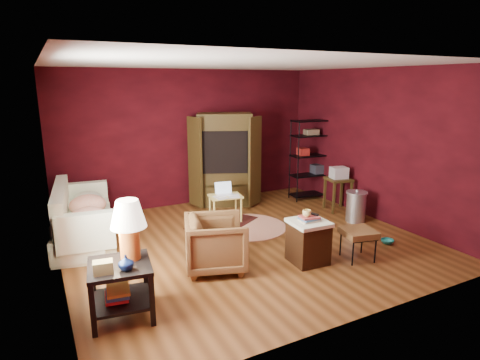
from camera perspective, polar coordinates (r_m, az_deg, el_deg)
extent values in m
cube|color=brown|center=(6.62, 0.81, -8.89)|extent=(5.50, 5.00, 0.02)
cube|color=white|center=(6.11, 0.90, 16.29)|extent=(5.50, 5.00, 0.02)
cube|color=#440910|center=(8.48, -7.26, 5.93)|extent=(5.50, 0.02, 2.80)
cube|color=#440910|center=(4.23, 17.19, -2.50)|extent=(5.50, 0.02, 2.80)
cube|color=#440910|center=(5.50, -25.38, 0.45)|extent=(0.02, 5.00, 2.80)
cube|color=#440910|center=(7.89, 18.85, 4.72)|extent=(0.02, 5.00, 2.80)
cube|color=white|center=(4.48, -24.65, 0.37)|extent=(0.02, 1.20, 1.40)
imported|color=white|center=(6.96, -21.43, -5.36)|extent=(0.95, 1.99, 0.75)
imported|color=black|center=(5.59, -3.47, -8.62)|extent=(0.96, 1.00, 0.82)
imported|color=#BABDC2|center=(6.98, 17.05, -7.04)|extent=(0.27, 0.13, 0.26)
imported|color=teal|center=(6.95, 20.27, -7.67)|extent=(0.21, 0.08, 0.21)
imported|color=#0D1941|center=(4.43, -15.91, -11.26)|extent=(0.19, 0.19, 0.16)
imported|color=#FDDE7B|center=(5.72, 9.48, -4.57)|extent=(0.13, 0.11, 0.12)
cube|color=black|center=(4.62, -16.77, -11.64)|extent=(0.74, 0.74, 0.04)
cube|color=black|center=(4.81, -16.43, -16.01)|extent=(0.69, 0.69, 0.03)
cube|color=black|center=(4.50, -20.22, -16.92)|extent=(0.06, 0.06, 0.61)
cube|color=black|center=(4.51, -12.40, -16.26)|extent=(0.06, 0.06, 0.61)
cube|color=black|center=(5.02, -20.18, -13.55)|extent=(0.06, 0.06, 0.61)
cube|color=black|center=(5.03, -13.27, -12.98)|extent=(0.06, 0.06, 0.61)
cylinder|color=#C46123|center=(4.65, -15.39, -8.61)|extent=(0.25, 0.25, 0.37)
cone|color=#F2E5C6|center=(4.53, -15.66, -4.63)|extent=(0.45, 0.45, 0.31)
cube|color=olive|center=(4.44, -18.90, -11.67)|extent=(0.21, 0.16, 0.13)
cube|color=red|center=(4.78, -17.15, -15.56)|extent=(0.28, 0.34, 0.03)
cube|color=#2F76BF|center=(4.77, -17.05, -15.14)|extent=(0.28, 0.34, 0.03)
cube|color=gold|center=(4.75, -16.94, -14.72)|extent=(0.28, 0.34, 0.03)
cube|color=white|center=(7.02, -21.01, -5.98)|extent=(1.00, 1.96, 0.40)
cube|color=white|center=(6.96, -24.05, -4.13)|extent=(0.39, 1.89, 0.79)
cube|color=white|center=(6.06, -21.12, -6.91)|extent=(0.81, 0.27, 0.54)
cube|color=white|center=(7.86, -21.19, -2.27)|extent=(0.81, 0.27, 0.54)
ellipsoid|color=#FF5624|center=(6.41, -20.77, -4.85)|extent=(0.57, 0.57, 0.28)
ellipsoid|color=#FF5624|center=(6.92, -20.84, -3.32)|extent=(0.64, 0.64, 0.32)
ellipsoid|color=white|center=(7.41, -20.85, -2.54)|extent=(0.53, 0.53, 0.26)
cube|color=#3B1E0D|center=(5.90, 9.66, -8.87)|extent=(0.51, 0.51, 0.58)
cube|color=white|center=(5.79, 9.78, -5.99)|extent=(0.54, 0.54, 0.05)
cube|color=#C0B69E|center=(5.78, 9.80, -5.63)|extent=(0.29, 0.23, 0.02)
cube|color=teal|center=(5.77, 9.81, -5.41)|extent=(0.28, 0.22, 0.02)
cube|color=#B54644|center=(5.76, 9.82, -5.19)|extent=(0.28, 0.23, 0.02)
cube|color=black|center=(5.83, 10.35, -4.77)|extent=(0.10, 0.18, 0.02)
cube|color=black|center=(6.11, 16.52, -7.18)|extent=(0.54, 0.54, 0.09)
cube|color=black|center=(6.13, 16.48, -7.67)|extent=(0.48, 0.48, 0.02)
cylinder|color=black|center=(5.97, 15.75, -10.02)|extent=(0.03, 0.03, 0.37)
cylinder|color=black|center=(6.15, 18.68, -9.53)|extent=(0.03, 0.03, 0.37)
cylinder|color=black|center=(6.26, 14.11, -8.79)|extent=(0.03, 0.03, 0.37)
cylinder|color=black|center=(6.43, 16.95, -8.37)|extent=(0.03, 0.03, 0.37)
cylinder|color=beige|center=(7.27, 1.01, -6.65)|extent=(1.60, 1.60, 0.01)
cube|color=#4B1614|center=(7.43, -2.54, -6.12)|extent=(1.48, 1.34, 0.01)
cube|color=#FFE974|center=(7.40, -2.11, -2.33)|extent=(0.65, 0.50, 0.03)
cylinder|color=#FFE974|center=(7.25, -3.67, -4.71)|extent=(0.04, 0.04, 0.49)
cylinder|color=#FFE974|center=(7.39, 0.17, -4.33)|extent=(0.04, 0.04, 0.49)
cylinder|color=#FFE974|center=(7.56, -4.30, -3.94)|extent=(0.04, 0.04, 0.49)
cylinder|color=#FFE974|center=(7.69, -0.60, -3.59)|extent=(0.04, 0.04, 0.49)
cube|color=white|center=(7.42, -2.17, -2.10)|extent=(0.35, 0.26, 0.02)
cube|color=silver|center=(7.49, -2.40, -1.08)|extent=(0.32, 0.12, 0.21)
cube|color=white|center=(7.27, -2.79, -2.48)|extent=(0.22, 0.30, 0.00)
cube|color=white|center=(7.35, -0.89, -2.29)|extent=(0.29, 0.35, 0.00)
cube|color=#453213|center=(8.42, -2.19, 2.95)|extent=(1.26, 1.00, 1.92)
cube|color=black|center=(8.28, -2.18, 4.19)|extent=(1.02, 0.78, 0.86)
cube|color=#453213|center=(8.14, -6.41, 2.50)|extent=(0.14, 0.46, 1.82)
cube|color=#453213|center=(8.18, 2.12, 2.63)|extent=(0.42, 0.28, 1.82)
cube|color=#303235|center=(8.35, -2.19, 3.56)|extent=(0.78, 0.72, 0.53)
cube|color=black|center=(8.09, -2.14, 3.24)|extent=(0.47, 0.21, 0.40)
cube|color=#453213|center=(8.48, -2.15, -0.48)|extent=(1.04, 0.83, 0.05)
cylinder|color=black|center=(8.60, 8.26, 2.47)|extent=(0.03, 0.03, 1.75)
cylinder|color=black|center=(9.04, 12.73, 2.82)|extent=(0.03, 0.03, 1.75)
cylinder|color=black|center=(8.90, 7.12, 2.88)|extent=(0.03, 0.03, 1.75)
cylinder|color=black|center=(9.32, 11.51, 3.21)|extent=(0.03, 0.03, 1.75)
cube|color=black|center=(9.14, 9.75, -1.94)|extent=(0.88, 0.44, 0.02)
cube|color=black|center=(9.03, 9.86, 0.73)|extent=(0.88, 0.44, 0.02)
cube|color=black|center=(8.94, 9.98, 3.46)|extent=(0.88, 0.44, 0.02)
cube|color=black|center=(8.88, 10.09, 6.24)|extent=(0.88, 0.44, 0.02)
cube|color=black|center=(8.84, 10.18, 8.30)|extent=(0.88, 0.44, 0.02)
cube|color=maroon|center=(8.83, 8.93, 4.01)|extent=(0.22, 0.26, 0.16)
cube|color=#2E2D39|center=(9.11, 10.93, 1.55)|extent=(0.26, 0.26, 0.19)
cube|color=brown|center=(8.87, 10.12, 6.74)|extent=(0.31, 0.22, 0.12)
cube|color=#453213|center=(8.25, 13.84, 0.11)|extent=(0.53, 0.53, 0.04)
cube|color=#453213|center=(8.08, 13.20, -2.52)|extent=(0.05, 0.05, 0.65)
cube|color=#453213|center=(8.27, 15.51, -2.29)|extent=(0.05, 0.05, 0.65)
cube|color=#453213|center=(8.40, 11.95, -1.83)|extent=(0.05, 0.05, 0.65)
cube|color=#453213|center=(8.58, 14.20, -1.62)|extent=(0.05, 0.05, 0.65)
cube|color=silver|center=(8.22, 13.90, 1.02)|extent=(0.36, 0.30, 0.22)
cylinder|color=silver|center=(7.78, 16.16, -3.77)|extent=(0.44, 0.44, 0.54)
cylinder|color=silver|center=(7.70, 16.30, -1.75)|extent=(0.48, 0.48, 0.04)
sphere|color=silver|center=(7.70, 16.31, -1.49)|extent=(0.07, 0.07, 0.05)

